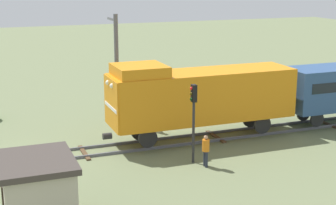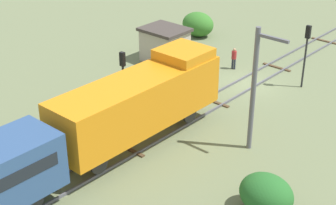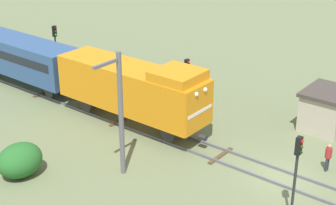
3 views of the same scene
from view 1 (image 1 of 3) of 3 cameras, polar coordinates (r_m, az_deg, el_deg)
name	(u,v)px [view 1 (image 1 of 3)]	position (r m, az deg, el deg)	size (l,w,h in m)	color
ground_plane	(8,163)	(28.51, -17.28, -6.41)	(145.57, 145.57, 0.00)	#66704C
railway_track	(8,162)	(28.49, -17.29, -6.27)	(2.40, 97.04, 0.16)	#595960
locomotive	(199,95)	(30.25, 3.49, 0.88)	(2.90, 11.60, 4.60)	orange
traffic_signal_mid	(194,109)	(26.46, 2.85, -0.72)	(0.32, 0.34, 4.19)	#262628
worker_by_signal	(206,148)	(26.47, 4.21, -5.09)	(0.38, 0.38, 1.70)	#262B38
catenary_mast	(116,66)	(33.51, -5.73, 4.02)	(1.94, 0.28, 7.21)	#595960
relay_hut	(38,191)	(21.08, -14.26, -9.51)	(3.50, 2.90, 2.74)	#B2A893
bush_far	(160,92)	(38.82, -0.92, 1.14)	(2.66, 2.17, 1.93)	#256126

